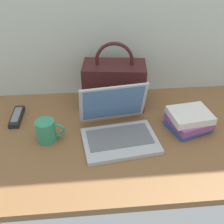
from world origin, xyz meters
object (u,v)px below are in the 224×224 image
at_px(remote_control_near, 17,117).
at_px(book_stack, 189,120).
at_px(coffee_mug, 47,131).
at_px(laptop, 118,127).
at_px(handbag, 114,84).

xyz_separation_m(remote_control_near, book_stack, (0.79, -0.14, 0.03)).
bearing_deg(remote_control_near, coffee_mug, -46.14).
xyz_separation_m(laptop, remote_control_near, (-0.46, 0.17, -0.03)).
xyz_separation_m(laptop, coffee_mug, (-0.30, 0.00, 0.00)).
relative_size(coffee_mug, book_stack, 0.57).
xyz_separation_m(coffee_mug, remote_control_near, (-0.16, 0.17, -0.04)).
height_order(laptop, handbag, handbag).
xyz_separation_m(laptop, book_stack, (0.32, 0.03, -0.00)).
bearing_deg(remote_control_near, handbag, 10.74).
relative_size(remote_control_near, handbag, 0.49).
height_order(handbag, book_stack, handbag).
distance_m(laptop, coffee_mug, 0.30).
relative_size(handbag, book_stack, 1.57).
xyz_separation_m(laptop, handbag, (0.01, 0.26, 0.07)).
bearing_deg(book_stack, coffee_mug, -177.58).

